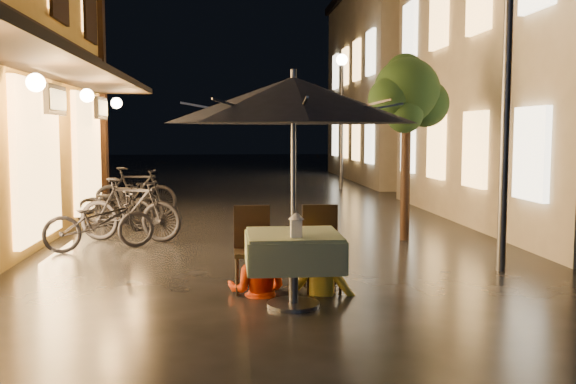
{
  "coord_description": "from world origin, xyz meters",
  "views": [
    {
      "loc": [
        -0.57,
        -6.01,
        1.83
      ],
      "look_at": [
        0.1,
        1.15,
        1.15
      ],
      "focal_mm": 40.0,
      "sensor_mm": 36.0,
      "label": 1
    }
  ],
  "objects": [
    {
      "name": "ground",
      "position": [
        0.0,
        0.0,
        0.0
      ],
      "size": [
        90.0,
        90.0,
        0.0
      ],
      "primitive_type": "plane",
      "color": "black",
      "rests_on": "ground"
    },
    {
      "name": "east_building_far",
      "position": [
        7.49,
        18.0,
        3.66
      ],
      "size": [
        7.3,
        10.3,
        7.3
      ],
      "color": "#B6A992",
      "rests_on": "ground"
    },
    {
      "name": "street_tree",
      "position": [
        2.41,
        4.51,
        2.42
      ],
      "size": [
        1.43,
        1.2,
        3.15
      ],
      "color": "black",
      "rests_on": "ground"
    },
    {
      "name": "streetlamp_near",
      "position": [
        3.0,
        2.0,
        2.92
      ],
      "size": [
        0.36,
        0.36,
        4.23
      ],
      "color": "#59595E",
      "rests_on": "ground"
    },
    {
      "name": "streetlamp_far",
      "position": [
        3.0,
        14.0,
        2.92
      ],
      "size": [
        0.36,
        0.36,
        4.23
      ],
      "color": "#59595E",
      "rests_on": "ground"
    },
    {
      "name": "cafe_table",
      "position": [
        0.1,
        0.55,
        0.59
      ],
      "size": [
        0.99,
        0.99,
        0.78
      ],
      "color": "#59595E",
      "rests_on": "ground"
    },
    {
      "name": "patio_umbrella",
      "position": [
        0.1,
        0.55,
        2.15
      ],
      "size": [
        2.62,
        2.62,
        2.46
      ],
      "color": "#59595E",
      "rests_on": "ground"
    },
    {
      "name": "cafe_chair_left",
      "position": [
        -0.3,
        1.29,
        0.54
      ],
      "size": [
        0.42,
        0.42,
        0.97
      ],
      "color": "black",
      "rests_on": "ground"
    },
    {
      "name": "cafe_chair_right",
      "position": [
        0.5,
        1.29,
        0.54
      ],
      "size": [
        0.42,
        0.42,
        0.97
      ],
      "color": "black",
      "rests_on": "ground"
    },
    {
      "name": "table_lantern",
      "position": [
        0.1,
        0.28,
        0.92
      ],
      "size": [
        0.16,
        0.16,
        0.25
      ],
      "color": "white",
      "rests_on": "cafe_table"
    },
    {
      "name": "person_orange",
      "position": [
        -0.25,
        1.12,
        0.73
      ],
      "size": [
        0.81,
        0.68,
        1.46
      ],
      "primitive_type": "imported",
      "rotation": [
        0.0,
        0.0,
        2.94
      ],
      "color": "red",
      "rests_on": "ground"
    },
    {
      "name": "person_yellow",
      "position": [
        0.48,
        1.07,
        0.75
      ],
      "size": [
        1.08,
        0.81,
        1.5
      ],
      "primitive_type": "imported",
      "rotation": [
        0.0,
        0.0,
        2.85
      ],
      "color": "gold",
      "rests_on": "ground"
    },
    {
      "name": "bicycle_0",
      "position": [
        -2.55,
        4.0,
        0.44
      ],
      "size": [
        1.79,
        1.2,
        0.89
      ],
      "primitive_type": "imported",
      "rotation": [
        0.0,
        0.0,
        1.97
      ],
      "color": "black",
      "rests_on": "ground"
    },
    {
      "name": "bicycle_1",
      "position": [
        -2.2,
        4.76,
        0.53
      ],
      "size": [
        1.84,
        0.92,
        1.06
      ],
      "primitive_type": "imported",
      "rotation": [
        0.0,
        0.0,
        1.32
      ],
      "color": "black",
      "rests_on": "ground"
    },
    {
      "name": "bicycle_2",
      "position": [
        -2.69,
        6.19,
        0.44
      ],
      "size": [
        1.76,
        1.18,
        0.87
      ],
      "primitive_type": "imported",
      "rotation": [
        0.0,
        0.0,
        1.17
      ],
      "color": "black",
      "rests_on": "ground"
    },
    {
      "name": "bicycle_3",
      "position": [
        -2.5,
        6.57,
        0.45
      ],
      "size": [
        1.56,
        0.93,
        0.9
      ],
      "primitive_type": "imported",
      "rotation": [
        0.0,
        0.0,
        1.21
      ],
      "color": "black",
      "rests_on": "ground"
    },
    {
      "name": "bicycle_4",
      "position": [
        -2.78,
        6.98,
        0.4
      ],
      "size": [
        1.6,
        0.9,
        0.79
      ],
      "primitive_type": "imported",
      "rotation": [
        0.0,
        0.0,
        1.31
      ],
      "color": "black",
      "rests_on": "ground"
    },
    {
      "name": "bicycle_5",
      "position": [
        -2.55,
        7.85,
        0.54
      ],
      "size": [
        1.83,
        0.72,
        1.07
      ],
      "primitive_type": "imported",
      "rotation": [
        0.0,
        0.0,
        1.45
      ],
      "color": "black",
      "rests_on": "ground"
    }
  ]
}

